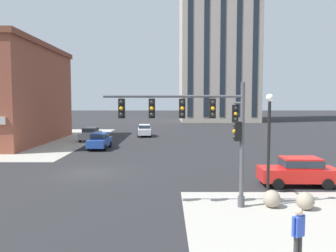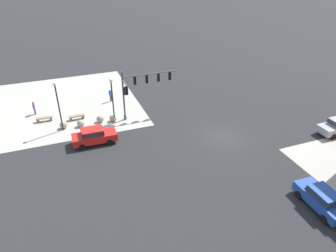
{
  "view_description": "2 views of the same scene",
  "coord_description": "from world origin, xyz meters",
  "px_view_note": "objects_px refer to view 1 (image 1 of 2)",
  "views": [
    {
      "loc": [
        5.3,
        -22.88,
        4.92
      ],
      "look_at": [
        5.43,
        2.67,
        3.04
      ],
      "focal_mm": 35.92,
      "sensor_mm": 36.0,
      "label": 1
    },
    {
      "loc": [
        15.46,
        24.2,
        17.38
      ],
      "look_at": [
        6.12,
        -0.35,
        2.41
      ],
      "focal_mm": 33.47,
      "sensor_mm": 36.0,
      "label": 2
    }
  ],
  "objects_px": {
    "bollard_sphere_curb_a": "(270,199)",
    "pedestrian_near_bench": "(296,231)",
    "bollard_sphere_curb_b": "(303,201)",
    "car_main_southbound_near": "(297,170)",
    "car_cross_eastbound": "(98,140)",
    "traffic_signal_main": "(204,124)",
    "car_main_northbound_near": "(89,133)",
    "street_lamp_corner_near": "(267,136)",
    "car_main_northbound_far": "(143,130)"
  },
  "relations": [
    {
      "from": "bollard_sphere_curb_b",
      "to": "car_main_southbound_near",
      "type": "xyz_separation_m",
      "value": [
        1.35,
        4.27,
        0.51
      ]
    },
    {
      "from": "traffic_signal_main",
      "to": "car_main_northbound_near",
      "type": "relative_size",
      "value": 1.45
    },
    {
      "from": "street_lamp_corner_near",
      "to": "car_main_southbound_near",
      "type": "xyz_separation_m",
      "value": [
        2.89,
        3.7,
        -2.39
      ]
    },
    {
      "from": "bollard_sphere_curb_b",
      "to": "car_cross_eastbound",
      "type": "distance_m",
      "value": 23.71
    },
    {
      "from": "car_main_northbound_near",
      "to": "car_cross_eastbound",
      "type": "relative_size",
      "value": 1.01
    },
    {
      "from": "traffic_signal_main",
      "to": "car_main_southbound_near",
      "type": "height_order",
      "value": "traffic_signal_main"
    },
    {
      "from": "bollard_sphere_curb_b",
      "to": "car_cross_eastbound",
      "type": "xyz_separation_m",
      "value": [
        -13.31,
        19.62,
        0.51
      ]
    },
    {
      "from": "car_main_northbound_near",
      "to": "pedestrian_near_bench",
      "type": "bearing_deg",
      "value": -66.88
    },
    {
      "from": "bollard_sphere_curb_a",
      "to": "pedestrian_near_bench",
      "type": "relative_size",
      "value": 0.47
    },
    {
      "from": "pedestrian_near_bench",
      "to": "car_main_northbound_near",
      "type": "distance_m",
      "value": 34.77
    },
    {
      "from": "bollard_sphere_curb_a",
      "to": "car_main_southbound_near",
      "type": "bearing_deg",
      "value": 54.92
    },
    {
      "from": "street_lamp_corner_near",
      "to": "car_main_northbound_near",
      "type": "distance_m",
      "value": 30.09
    },
    {
      "from": "car_main_southbound_near",
      "to": "car_cross_eastbound",
      "type": "xyz_separation_m",
      "value": [
        -14.66,
        15.34,
        0.0
      ]
    },
    {
      "from": "traffic_signal_main",
      "to": "pedestrian_near_bench",
      "type": "distance_m",
      "value": 6.71
    },
    {
      "from": "street_lamp_corner_near",
      "to": "car_main_northbound_near",
      "type": "height_order",
      "value": "street_lamp_corner_near"
    },
    {
      "from": "traffic_signal_main",
      "to": "car_main_northbound_near",
      "type": "height_order",
      "value": "traffic_signal_main"
    },
    {
      "from": "car_main_southbound_near",
      "to": "bollard_sphere_curb_a",
      "type": "bearing_deg",
      "value": -125.08
    },
    {
      "from": "bollard_sphere_curb_b",
      "to": "car_main_southbound_near",
      "type": "height_order",
      "value": "car_main_southbound_near"
    },
    {
      "from": "traffic_signal_main",
      "to": "street_lamp_corner_near",
      "type": "relative_size",
      "value": 1.24
    },
    {
      "from": "bollard_sphere_curb_a",
      "to": "car_main_northbound_far",
      "type": "xyz_separation_m",
      "value": [
        -8.14,
        31.81,
        0.51
      ]
    },
    {
      "from": "bollard_sphere_curb_b",
      "to": "street_lamp_corner_near",
      "type": "xyz_separation_m",
      "value": [
        -1.54,
        0.58,
        2.91
      ]
    },
    {
      "from": "traffic_signal_main",
      "to": "pedestrian_near_bench",
      "type": "relative_size",
      "value": 3.76
    },
    {
      "from": "car_main_northbound_near",
      "to": "car_main_southbound_near",
      "type": "bearing_deg",
      "value": -52.54
    },
    {
      "from": "car_cross_eastbound",
      "to": "car_main_southbound_near",
      "type": "bearing_deg",
      "value": -46.3
    },
    {
      "from": "bollard_sphere_curb_b",
      "to": "pedestrian_near_bench",
      "type": "xyz_separation_m",
      "value": [
        -2.31,
        -5.11,
        0.6
      ]
    },
    {
      "from": "street_lamp_corner_near",
      "to": "car_main_southbound_near",
      "type": "bearing_deg",
      "value": 51.99
    },
    {
      "from": "bollard_sphere_curb_a",
      "to": "car_main_northbound_far",
      "type": "relative_size",
      "value": 0.18
    },
    {
      "from": "street_lamp_corner_near",
      "to": "car_main_northbound_near",
      "type": "bearing_deg",
      "value": 118.75
    },
    {
      "from": "traffic_signal_main",
      "to": "car_cross_eastbound",
      "type": "distance_m",
      "value": 21.21
    },
    {
      "from": "traffic_signal_main",
      "to": "car_main_northbound_far",
      "type": "distance_m",
      "value": 32.12
    },
    {
      "from": "traffic_signal_main",
      "to": "pedestrian_near_bench",
      "type": "height_order",
      "value": "traffic_signal_main"
    },
    {
      "from": "car_main_northbound_far",
      "to": "car_cross_eastbound",
      "type": "distance_m",
      "value": 13.08
    },
    {
      "from": "pedestrian_near_bench",
      "to": "bollard_sphere_curb_a",
      "type": "bearing_deg",
      "value": 80.71
    },
    {
      "from": "bollard_sphere_curb_a",
      "to": "car_main_southbound_near",
      "type": "relative_size",
      "value": 0.18
    },
    {
      "from": "traffic_signal_main",
      "to": "car_main_southbound_near",
      "type": "relative_size",
      "value": 1.47
    },
    {
      "from": "bollard_sphere_curb_a",
      "to": "pedestrian_near_bench",
      "type": "bearing_deg",
      "value": -99.29
    },
    {
      "from": "pedestrian_near_bench",
      "to": "car_main_northbound_far",
      "type": "relative_size",
      "value": 0.38
    },
    {
      "from": "traffic_signal_main",
      "to": "pedestrian_near_bench",
      "type": "xyz_separation_m",
      "value": [
        2.17,
        -5.67,
        -2.86
      ]
    },
    {
      "from": "bollard_sphere_curb_b",
      "to": "car_main_northbound_near",
      "type": "height_order",
      "value": "car_main_northbound_near"
    },
    {
      "from": "car_main_northbound_far",
      "to": "car_cross_eastbound",
      "type": "xyz_separation_m",
      "value": [
        -3.75,
        -12.52,
        0.0
      ]
    },
    {
      "from": "pedestrian_near_bench",
      "to": "car_cross_eastbound",
      "type": "relative_size",
      "value": 0.39
    },
    {
      "from": "street_lamp_corner_near",
      "to": "car_cross_eastbound",
      "type": "bearing_deg",
      "value": 121.74
    },
    {
      "from": "car_main_southbound_near",
      "to": "car_main_northbound_near",
      "type": "bearing_deg",
      "value": 127.46
    },
    {
      "from": "street_lamp_corner_near",
      "to": "car_cross_eastbound",
      "type": "distance_m",
      "value": 22.51
    },
    {
      "from": "bollard_sphere_curb_a",
      "to": "bollard_sphere_curb_b",
      "type": "relative_size",
      "value": 1.0
    },
    {
      "from": "car_main_southbound_near",
      "to": "traffic_signal_main",
      "type": "bearing_deg",
      "value": -147.53
    },
    {
      "from": "street_lamp_corner_near",
      "to": "car_main_northbound_far",
      "type": "height_order",
      "value": "street_lamp_corner_near"
    },
    {
      "from": "traffic_signal_main",
      "to": "car_main_northbound_near",
      "type": "distance_m",
      "value": 28.86
    },
    {
      "from": "pedestrian_near_bench",
      "to": "car_main_northbound_near",
      "type": "height_order",
      "value": "pedestrian_near_bench"
    },
    {
      "from": "bollard_sphere_curb_b",
      "to": "car_cross_eastbound",
      "type": "height_order",
      "value": "car_cross_eastbound"
    }
  ]
}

